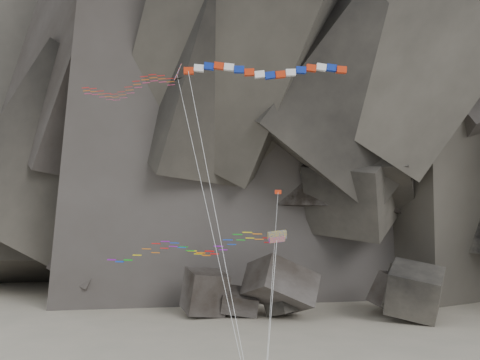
% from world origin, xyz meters
% --- Properties ---
extents(headland, '(110.00, 70.00, 84.00)m').
position_xyz_m(headland, '(0.00, 70.00, 42.00)').
color(headland, '#4B453D').
rests_on(headland, ground).
extents(boulder_field, '(72.24, 16.58, 11.39)m').
position_xyz_m(boulder_field, '(-0.90, 34.33, 2.58)').
color(boulder_field, '#47423F').
rests_on(boulder_field, ground).
extents(delta_kite, '(18.35, 15.85, 24.41)m').
position_xyz_m(delta_kite, '(-11.78, 4.37, 24.02)').
color(delta_kite, red).
rests_on(delta_kite, ground).
extents(banner_kite, '(12.22, 14.64, 23.65)m').
position_xyz_m(banner_kite, '(0.47, 1.97, 24.37)').
color(banner_kite, red).
rests_on(banner_kite, ground).
extents(parafoil_kite, '(13.82, 10.11, 11.15)m').
position_xyz_m(parafoil_kite, '(-4.86, -1.24, 11.23)').
color(parafoil_kite, yellow).
rests_on(parafoil_kite, ground).
extents(pennant_kite, '(0.89, 12.70, 13.96)m').
position_xyz_m(pennant_kite, '(1.64, -1.51, 11.70)').
color(pennant_kite, red).
rests_on(pennant_kite, ground).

